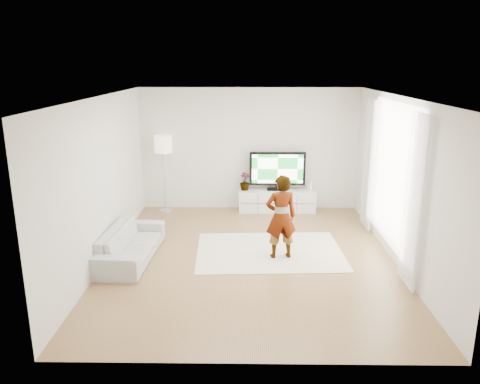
{
  "coord_description": "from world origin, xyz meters",
  "views": [
    {
      "loc": [
        -0.07,
        -7.64,
        3.33
      ],
      "look_at": [
        -0.18,
        0.4,
        1.1
      ],
      "focal_mm": 35.0,
      "sensor_mm": 36.0,
      "label": 1
    }
  ],
  "objects_px": {
    "floor_lamp": "(163,148)",
    "rug": "(269,251)",
    "television": "(277,169)",
    "media_console": "(277,200)",
    "player": "(281,217)",
    "sofa": "(131,244)"
  },
  "relations": [
    {
      "from": "television",
      "to": "player",
      "type": "xyz_separation_m",
      "value": [
        -0.11,
        -2.75,
        -0.22
      ]
    },
    {
      "from": "television",
      "to": "sofa",
      "type": "relative_size",
      "value": 0.66
    },
    {
      "from": "media_console",
      "to": "player",
      "type": "distance_m",
      "value": 2.77
    },
    {
      "from": "media_console",
      "to": "television",
      "type": "xyz_separation_m",
      "value": [
        -0.0,
        0.03,
        0.73
      ]
    },
    {
      "from": "rug",
      "to": "player",
      "type": "distance_m",
      "value": 0.81
    },
    {
      "from": "sofa",
      "to": "floor_lamp",
      "type": "distance_m",
      "value": 3.01
    },
    {
      "from": "television",
      "to": "sofa",
      "type": "xyz_separation_m",
      "value": [
        -2.72,
        -2.85,
        -0.69
      ]
    },
    {
      "from": "television",
      "to": "rug",
      "type": "distance_m",
      "value": 2.69
    },
    {
      "from": "rug",
      "to": "player",
      "type": "relative_size",
      "value": 1.76
    },
    {
      "from": "media_console",
      "to": "sofa",
      "type": "xyz_separation_m",
      "value": [
        -2.72,
        -2.82,
        0.04
      ]
    },
    {
      "from": "floor_lamp",
      "to": "rug",
      "type": "bearing_deg",
      "value": -46.32
    },
    {
      "from": "player",
      "to": "floor_lamp",
      "type": "bearing_deg",
      "value": -57.37
    },
    {
      "from": "player",
      "to": "floor_lamp",
      "type": "relative_size",
      "value": 0.84
    },
    {
      "from": "player",
      "to": "sofa",
      "type": "height_order",
      "value": "player"
    },
    {
      "from": "rug",
      "to": "sofa",
      "type": "relative_size",
      "value": 1.35
    },
    {
      "from": "player",
      "to": "sofa",
      "type": "distance_m",
      "value": 2.66
    },
    {
      "from": "media_console",
      "to": "floor_lamp",
      "type": "relative_size",
      "value": 1.0
    },
    {
      "from": "media_console",
      "to": "television",
      "type": "distance_m",
      "value": 0.73
    },
    {
      "from": "sofa",
      "to": "media_console",
      "type": "bearing_deg",
      "value": -40.81
    },
    {
      "from": "rug",
      "to": "sofa",
      "type": "distance_m",
      "value": 2.48
    },
    {
      "from": "media_console",
      "to": "sofa",
      "type": "bearing_deg",
      "value": -134.01
    },
    {
      "from": "floor_lamp",
      "to": "television",
      "type": "bearing_deg",
      "value": 2.06
    }
  ]
}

